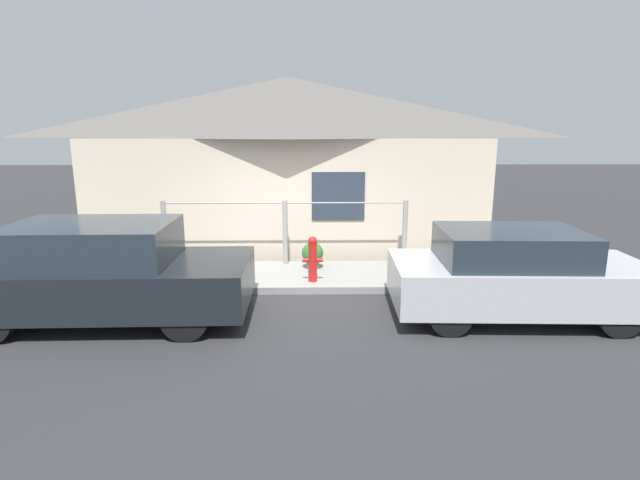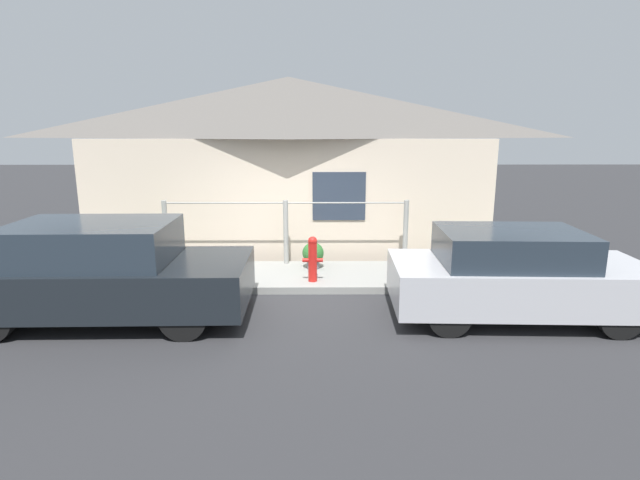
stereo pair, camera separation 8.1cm
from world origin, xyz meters
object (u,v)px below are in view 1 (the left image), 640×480
at_px(potted_plant_near_hydrant, 313,254).
at_px(potted_plant_by_fence, 146,253).
at_px(potted_plant_corner, 452,254).
at_px(car_left, 104,273).
at_px(car_right, 516,274).
at_px(fire_hydrant, 313,258).

distance_m(potted_plant_near_hydrant, potted_plant_by_fence, 3.16).
height_order(potted_plant_near_hydrant, potted_plant_corner, potted_plant_corner).
relative_size(car_left, car_right, 1.11).
bearing_deg(potted_plant_corner, car_right, -81.77).
height_order(car_left, fire_hydrant, car_left).
xyz_separation_m(car_left, car_right, (6.13, 0.00, -0.06)).
xyz_separation_m(car_left, potted_plant_by_fence, (-0.07, 2.08, -0.23)).
bearing_deg(potted_plant_by_fence, car_left, -88.13).
distance_m(car_right, potted_plant_near_hydrant, 3.81).
distance_m(car_left, potted_plant_near_hydrant, 3.85).
height_order(car_right, potted_plant_near_hydrant, car_right).
distance_m(car_right, potted_plant_by_fence, 6.54).
bearing_deg(car_right, potted_plant_corner, 100.32).
xyz_separation_m(potted_plant_near_hydrant, potted_plant_by_fence, (-3.15, -0.20, 0.09)).
distance_m(potted_plant_by_fence, potted_plant_corner, 5.87).
bearing_deg(car_right, car_left, -177.90).
relative_size(fire_hydrant, potted_plant_by_fence, 1.19).
relative_size(fire_hydrant, potted_plant_near_hydrant, 1.58).
bearing_deg(potted_plant_corner, car_left, -158.83).
bearing_deg(car_left, fire_hydrant, 24.37).
height_order(car_right, potted_plant_corner, car_right).
distance_m(potted_plant_near_hydrant, potted_plant_corner, 2.72).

